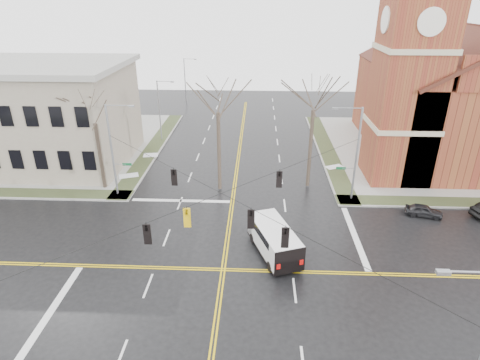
{
  "coord_description": "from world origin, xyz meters",
  "views": [
    {
      "loc": [
        2.31,
        -23.54,
        18.09
      ],
      "look_at": [
        0.94,
        6.0,
        4.41
      ],
      "focal_mm": 30.0,
      "sensor_mm": 36.0,
      "label": 1
    }
  ],
  "objects_px": {
    "signal_pole_se": "(478,356)",
    "streetlight_north_b": "(186,79)",
    "tree_ne": "(314,105)",
    "tree_nw_near": "(218,107)",
    "signal_pole_nw": "(113,148)",
    "signal_pole_ne": "(355,152)",
    "church": "(450,86)",
    "parked_car_a": "(424,211)",
    "tree_nw_far": "(94,119)",
    "cargo_van": "(273,237)",
    "streetlight_north_a": "(160,108)"
  },
  "relations": [
    {
      "from": "signal_pole_ne",
      "to": "streetlight_north_b",
      "type": "height_order",
      "value": "signal_pole_ne"
    },
    {
      "from": "signal_pole_nw",
      "to": "tree_nw_near",
      "type": "bearing_deg",
      "value": 9.22
    },
    {
      "from": "signal_pole_ne",
      "to": "streetlight_north_b",
      "type": "xyz_separation_m",
      "value": [
        -21.97,
        36.5,
        -0.48
      ]
    },
    {
      "from": "streetlight_north_a",
      "to": "streetlight_north_b",
      "type": "xyz_separation_m",
      "value": [
        0.0,
        20.0,
        0.0
      ]
    },
    {
      "from": "streetlight_north_b",
      "to": "tree_ne",
      "type": "height_order",
      "value": "tree_ne"
    },
    {
      "from": "streetlight_north_a",
      "to": "signal_pole_nw",
      "type": "bearing_deg",
      "value": -92.32
    },
    {
      "from": "streetlight_north_a",
      "to": "cargo_van",
      "type": "bearing_deg",
      "value": -60.84
    },
    {
      "from": "church",
      "to": "parked_car_a",
      "type": "bearing_deg",
      "value": -114.68
    },
    {
      "from": "church",
      "to": "tree_ne",
      "type": "distance_m",
      "value": 20.18
    },
    {
      "from": "streetlight_north_a",
      "to": "streetlight_north_b",
      "type": "height_order",
      "value": "same"
    },
    {
      "from": "church",
      "to": "signal_pole_nw",
      "type": "relative_size",
      "value": 3.06
    },
    {
      "from": "tree_nw_near",
      "to": "parked_car_a",
      "type": "bearing_deg",
      "value": -13.5
    },
    {
      "from": "signal_pole_se",
      "to": "cargo_van",
      "type": "xyz_separation_m",
      "value": [
        -7.69,
        13.9,
        -3.61
      ]
    },
    {
      "from": "signal_pole_se",
      "to": "streetlight_north_b",
      "type": "relative_size",
      "value": 1.12
    },
    {
      "from": "church",
      "to": "signal_pole_nw",
      "type": "distance_m",
      "value": 38.61
    },
    {
      "from": "church",
      "to": "tree_ne",
      "type": "relative_size",
      "value": 2.3
    },
    {
      "from": "signal_pole_se",
      "to": "tree_ne",
      "type": "height_order",
      "value": "tree_ne"
    },
    {
      "from": "tree_nw_near",
      "to": "signal_pole_ne",
      "type": "bearing_deg",
      "value": -7.16
    },
    {
      "from": "church",
      "to": "signal_pole_nw",
      "type": "bearing_deg",
      "value": -159.79
    },
    {
      "from": "cargo_van",
      "to": "signal_pole_nw",
      "type": "bearing_deg",
      "value": 128.84
    },
    {
      "from": "streetlight_north_a",
      "to": "tree_ne",
      "type": "distance_m",
      "value": 23.22
    },
    {
      "from": "cargo_van",
      "to": "tree_ne",
      "type": "xyz_separation_m",
      "value": [
        3.93,
        11.83,
        7.29
      ]
    },
    {
      "from": "streetlight_north_b",
      "to": "tree_nw_far",
      "type": "xyz_separation_m",
      "value": [
        -2.64,
        -35.12,
        2.86
      ]
    },
    {
      "from": "church",
      "to": "signal_pole_ne",
      "type": "relative_size",
      "value": 3.06
    },
    {
      "from": "signal_pole_se",
      "to": "parked_car_a",
      "type": "relative_size",
      "value": 2.83
    },
    {
      "from": "parked_car_a",
      "to": "tree_ne",
      "type": "height_order",
      "value": "tree_ne"
    },
    {
      "from": "signal_pole_ne",
      "to": "parked_car_a",
      "type": "height_order",
      "value": "signal_pole_ne"
    },
    {
      "from": "tree_nw_far",
      "to": "signal_pole_nw",
      "type": "bearing_deg",
      "value": -35.03
    },
    {
      "from": "signal_pole_nw",
      "to": "signal_pole_se",
      "type": "distance_m",
      "value": 32.28
    },
    {
      "from": "signal_pole_nw",
      "to": "streetlight_north_a",
      "type": "distance_m",
      "value": 16.52
    },
    {
      "from": "signal_pole_se",
      "to": "streetlight_north_b",
      "type": "xyz_separation_m",
      "value": [
        -21.97,
        59.5,
        -0.48
      ]
    },
    {
      "from": "church",
      "to": "signal_pole_nw",
      "type": "xyz_separation_m",
      "value": [
        -36.09,
        -13.28,
        -3.48
      ]
    },
    {
      "from": "tree_nw_far",
      "to": "parked_car_a",
      "type": "bearing_deg",
      "value": -7.97
    },
    {
      "from": "streetlight_north_b",
      "to": "tree_nw_far",
      "type": "relative_size",
      "value": 0.79
    },
    {
      "from": "church",
      "to": "parked_car_a",
      "type": "relative_size",
      "value": 8.64
    },
    {
      "from": "signal_pole_se",
      "to": "tree_ne",
      "type": "relative_size",
      "value": 0.75
    },
    {
      "from": "signal_pole_ne",
      "to": "tree_nw_near",
      "type": "height_order",
      "value": "tree_nw_near"
    },
    {
      "from": "streetlight_north_a",
      "to": "parked_car_a",
      "type": "relative_size",
      "value": 2.51
    },
    {
      "from": "tree_ne",
      "to": "cargo_van",
      "type": "bearing_deg",
      "value": -108.39
    },
    {
      "from": "signal_pole_nw",
      "to": "tree_nw_near",
      "type": "relative_size",
      "value": 0.76
    },
    {
      "from": "tree_nw_near",
      "to": "tree_ne",
      "type": "xyz_separation_m",
      "value": [
        9.01,
        1.12,
        0.03
      ]
    },
    {
      "from": "streetlight_north_b",
      "to": "signal_pole_se",
      "type": "bearing_deg",
      "value": -69.73
    },
    {
      "from": "tree_nw_far",
      "to": "tree_nw_near",
      "type": "height_order",
      "value": "tree_nw_near"
    },
    {
      "from": "tree_nw_near",
      "to": "signal_pole_nw",
      "type": "bearing_deg",
      "value": -170.78
    },
    {
      "from": "signal_pole_se",
      "to": "streetlight_north_a",
      "type": "height_order",
      "value": "signal_pole_se"
    },
    {
      "from": "signal_pole_se",
      "to": "signal_pole_ne",
      "type": "bearing_deg",
      "value": 90.0
    },
    {
      "from": "parked_car_a",
      "to": "tree_nw_near",
      "type": "relative_size",
      "value": 0.27
    },
    {
      "from": "streetlight_north_a",
      "to": "tree_nw_near",
      "type": "height_order",
      "value": "tree_nw_near"
    },
    {
      "from": "signal_pole_nw",
      "to": "tree_nw_near",
      "type": "height_order",
      "value": "tree_nw_near"
    },
    {
      "from": "parked_car_a",
      "to": "tree_nw_near",
      "type": "xyz_separation_m",
      "value": [
        -18.77,
        4.51,
        8.06
      ]
    }
  ]
}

